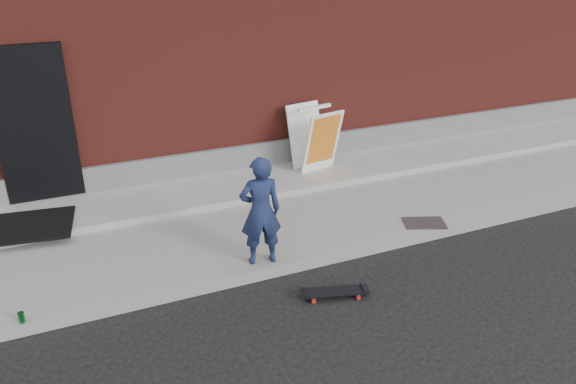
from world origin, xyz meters
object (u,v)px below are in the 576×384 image
skateboard (335,292)px  pizza_sign (315,138)px  soda_can (22,317)px  child (260,211)px

skateboard → pizza_sign: size_ratio=0.73×
pizza_sign → soda_can: 5.21m
pizza_sign → soda_can: bearing=-151.8°
child → pizza_sign: child is taller
soda_can → pizza_sign: bearing=28.2°
pizza_sign → skateboard: bearing=-111.5°
child → skateboard: (0.58, -0.85, -0.77)m
child → soda_can: (-2.73, -0.15, -0.63)m
child → pizza_sign: 2.93m
child → skateboard: size_ratio=1.77×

